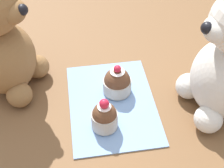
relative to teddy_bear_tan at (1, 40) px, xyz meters
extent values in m
plane|color=brown|center=(0.08, 0.20, -0.12)|extent=(4.00, 4.00, 0.00)
cube|color=#7A9ED1|center=(0.08, 0.20, -0.12)|extent=(0.24, 0.17, 0.01)
ellipsoid|color=silver|center=(0.13, 0.36, 0.07)|extent=(0.06, 0.05, 0.04)
sphere|color=black|center=(0.13, 0.34, 0.08)|extent=(0.02, 0.02, 0.02)
sphere|color=silver|center=(0.08, 0.36, -0.09)|extent=(0.05, 0.05, 0.05)
sphere|color=silver|center=(0.17, 0.36, -0.09)|extent=(0.05, 0.05, 0.05)
ellipsoid|color=olive|center=(0.00, 0.00, -0.05)|extent=(0.17, 0.16, 0.15)
ellipsoid|color=olive|center=(0.02, 0.04, 0.07)|extent=(0.07, 0.06, 0.04)
sphere|color=black|center=(0.02, 0.06, 0.07)|extent=(0.02, 0.02, 0.02)
sphere|color=olive|center=(0.05, 0.02, -0.09)|extent=(0.05, 0.05, 0.05)
sphere|color=olive|center=(-0.03, 0.05, -0.09)|extent=(0.05, 0.05, 0.05)
cylinder|color=#B2ADA3|center=(0.05, 0.21, -0.10)|extent=(0.06, 0.06, 0.03)
sphere|color=brown|center=(0.05, 0.21, -0.09)|extent=(0.05, 0.05, 0.05)
cylinder|color=white|center=(0.05, 0.21, -0.06)|extent=(0.03, 0.03, 0.00)
sphere|color=red|center=(0.05, 0.21, -0.05)|extent=(0.01, 0.01, 0.01)
cylinder|color=#B2ADA3|center=(0.14, 0.18, -0.10)|extent=(0.05, 0.05, 0.03)
sphere|color=brown|center=(0.14, 0.18, -0.08)|extent=(0.05, 0.05, 0.05)
cylinder|color=white|center=(0.14, 0.18, -0.06)|extent=(0.02, 0.02, 0.00)
sphere|color=red|center=(0.14, 0.18, -0.05)|extent=(0.02, 0.02, 0.02)
camera|label=1|loc=(0.50, 0.13, 0.35)|focal=50.00mm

